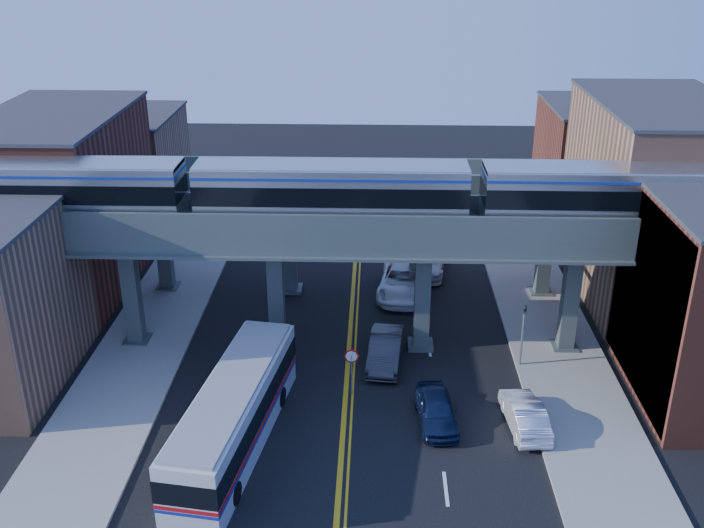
% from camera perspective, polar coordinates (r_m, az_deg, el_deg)
% --- Properties ---
extents(ground, '(120.00, 120.00, 0.00)m').
position_cam_1_polar(ground, '(37.55, -0.65, -11.99)').
color(ground, black).
rests_on(ground, ground).
extents(sidewalk_west, '(5.00, 70.00, 0.16)m').
position_cam_1_polar(sidewalk_west, '(47.75, -14.09, -4.27)').
color(sidewalk_west, gray).
rests_on(sidewalk_west, ground).
extents(sidewalk_east, '(5.00, 70.00, 0.16)m').
position_cam_1_polar(sidewalk_east, '(47.07, 14.06, -4.70)').
color(sidewalk_east, gray).
rests_on(sidewalk_east, ground).
extents(building_west_b, '(8.00, 14.00, 11.00)m').
position_cam_1_polar(building_west_b, '(53.14, -20.31, 4.22)').
color(building_west_b, brown).
rests_on(building_west_b, ground).
extents(building_west_c, '(8.00, 10.00, 8.00)m').
position_cam_1_polar(building_west_c, '(65.20, -16.12, 6.84)').
color(building_west_c, '#9A6C4F').
rests_on(building_west_c, ground).
extents(building_east_b, '(8.00, 14.00, 12.00)m').
position_cam_1_polar(building_east_b, '(52.00, 21.01, 4.29)').
color(building_east_b, '#9A6C4F').
rests_on(building_east_b, ground).
extents(building_east_c, '(8.00, 10.00, 9.00)m').
position_cam_1_polar(building_east_c, '(64.27, 17.33, 6.92)').
color(building_east_c, brown).
rests_on(building_east_c, ground).
extents(mural_panel, '(0.10, 9.50, 9.50)m').
position_cam_1_polar(mural_panel, '(40.68, 20.54, -2.86)').
color(mural_panel, teal).
rests_on(mural_panel, ground).
extents(elevated_viaduct_near, '(52.00, 3.60, 7.40)m').
position_cam_1_polar(elevated_viaduct_near, '(41.46, -0.22, 1.85)').
color(elevated_viaduct_near, '#424C49').
rests_on(elevated_viaduct_near, ground).
extents(elevated_viaduct_far, '(52.00, 3.60, 7.40)m').
position_cam_1_polar(elevated_viaduct_far, '(48.03, 0.08, 4.97)').
color(elevated_viaduct_far, '#424C49').
rests_on(elevated_viaduct_far, ground).
extents(transit_train, '(43.58, 2.73, 3.17)m').
position_cam_1_polar(transit_train, '(40.59, -1.51, 5.34)').
color(transit_train, black).
rests_on(transit_train, elevated_viaduct_near).
extents(stop_sign, '(0.76, 0.09, 2.63)m').
position_cam_1_polar(stop_sign, '(39.07, -0.03, -7.33)').
color(stop_sign, slate).
rests_on(stop_sign, ground).
extents(traffic_signal, '(0.15, 0.18, 4.10)m').
position_cam_1_polar(traffic_signal, '(42.13, 12.33, -4.63)').
color(traffic_signal, slate).
rests_on(traffic_signal, ground).
extents(transit_bus, '(4.38, 12.25, 3.09)m').
position_cam_1_polar(transit_bus, '(36.17, -8.55, -10.79)').
color(transit_bus, silver).
rests_on(transit_bus, ground).
extents(car_lane_a, '(2.06, 4.40, 1.45)m').
position_cam_1_polar(car_lane_a, '(37.84, 6.16, -10.49)').
color(car_lane_a, '#0E1836').
rests_on(car_lane_a, ground).
extents(car_lane_b, '(2.12, 4.95, 1.59)m').
position_cam_1_polar(car_lane_b, '(42.30, 2.43, -6.26)').
color(car_lane_b, '#2C2B2E').
rests_on(car_lane_b, ground).
extents(car_lane_c, '(3.64, 6.67, 1.77)m').
position_cam_1_polar(car_lane_c, '(49.97, 3.75, -1.21)').
color(car_lane_c, white).
rests_on(car_lane_c, ground).
extents(car_lane_d, '(3.00, 5.81, 1.61)m').
position_cam_1_polar(car_lane_d, '(53.35, 5.56, 0.30)').
color(car_lane_d, silver).
rests_on(car_lane_d, ground).
extents(car_parked_curb, '(1.91, 4.48, 1.43)m').
position_cam_1_polar(car_parked_curb, '(38.20, 12.45, -10.63)').
color(car_parked_curb, silver).
rests_on(car_parked_curb, ground).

